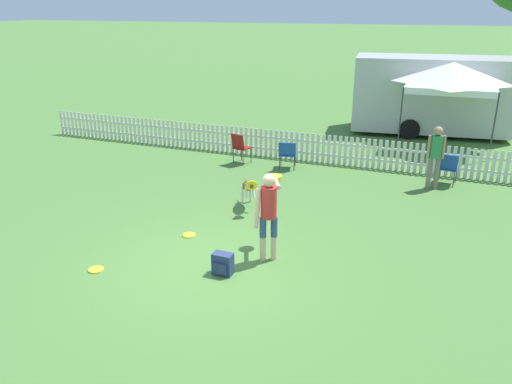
% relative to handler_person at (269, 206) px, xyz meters
% --- Properties ---
extents(ground_plane, '(240.00, 240.00, 0.00)m').
position_rel_handler_person_xyz_m(ground_plane, '(-0.84, -0.59, -1.02)').
color(ground_plane, '#4C7A38').
extents(handler_person, '(0.45, 1.09, 1.62)m').
position_rel_handler_person_xyz_m(handler_person, '(0.00, 0.00, 0.00)').
color(handler_person, beige).
rests_on(handler_person, ground_plane).
extents(leaping_dog, '(0.71, 1.07, 0.82)m').
position_rel_handler_person_xyz_m(leaping_dog, '(-1.23, 2.08, -0.51)').
color(leaping_dog, brown).
rests_on(leaping_dog, ground_plane).
extents(frisbee_near_handler, '(0.26, 0.26, 0.02)m').
position_rel_handler_person_xyz_m(frisbee_near_handler, '(-2.62, -1.51, -1.01)').
color(frisbee_near_handler, yellow).
rests_on(frisbee_near_handler, ground_plane).
extents(frisbee_near_dog, '(0.26, 0.26, 0.02)m').
position_rel_handler_person_xyz_m(frisbee_near_dog, '(-1.79, 0.30, -1.01)').
color(frisbee_near_dog, yellow).
rests_on(frisbee_near_dog, ground_plane).
extents(backpack_on_grass, '(0.34, 0.24, 0.38)m').
position_rel_handler_person_xyz_m(backpack_on_grass, '(-0.53, -0.82, -0.83)').
color(backpack_on_grass, navy).
rests_on(backpack_on_grass, ground_plane).
extents(picket_fence, '(18.38, 0.04, 0.83)m').
position_rel_handler_person_xyz_m(picket_fence, '(-0.84, 6.05, -0.60)').
color(picket_fence, silver).
rests_on(picket_fence, ground_plane).
extents(folding_chair_blue_left, '(0.53, 0.55, 0.83)m').
position_rel_handler_person_xyz_m(folding_chair_blue_left, '(2.85, 5.32, -0.52)').
color(folding_chair_blue_left, '#333338').
rests_on(folding_chair_blue_left, ground_plane).
extents(folding_chair_center, '(0.54, 0.56, 0.89)m').
position_rel_handler_person_xyz_m(folding_chair_center, '(-2.71, 5.08, -0.48)').
color(folding_chair_center, '#333338').
rests_on(folding_chair_center, ground_plane).
extents(folding_chair_green_right, '(0.57, 0.58, 0.80)m').
position_rel_handler_person_xyz_m(folding_chair_green_right, '(-1.30, 5.09, -0.55)').
color(folding_chair_green_right, '#333338').
rests_on(folding_chair_green_right, ground_plane).
extents(canopy_tent_main, '(2.66, 2.66, 2.65)m').
position_rel_handler_person_xyz_m(canopy_tent_main, '(2.66, 9.34, 1.20)').
color(canopy_tent_main, '#333338').
rests_on(canopy_tent_main, ground_plane).
extents(spectator_standing, '(0.41, 0.27, 1.58)m').
position_rel_handler_person_xyz_m(spectator_standing, '(2.53, 4.90, -0.07)').
color(spectator_standing, '#7A705B').
rests_on(spectator_standing, ground_plane).
extents(equipment_trailer, '(6.14, 2.80, 2.64)m').
position_rel_handler_person_xyz_m(equipment_trailer, '(2.05, 10.94, 0.37)').
color(equipment_trailer, '#B7B7B7').
rests_on(equipment_trailer, ground_plane).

